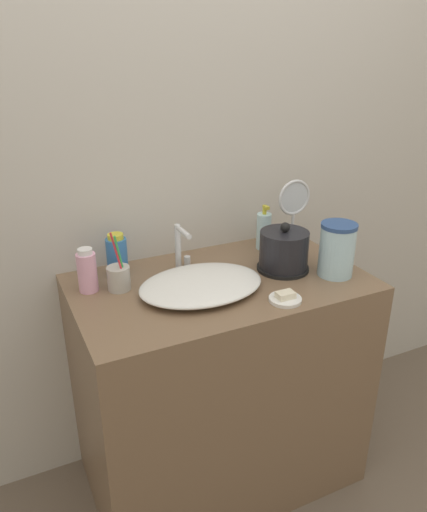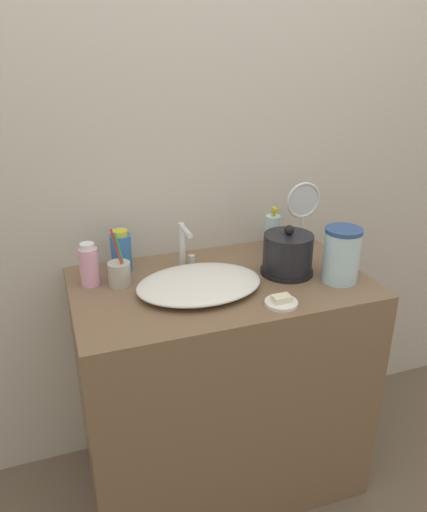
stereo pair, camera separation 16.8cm
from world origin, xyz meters
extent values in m
cube|color=beige|center=(0.00, 0.62, 1.30)|extent=(6.00, 0.04, 2.60)
cube|color=brown|center=(0.00, 0.30, 0.44)|extent=(1.02, 0.60, 0.88)
ellipsoid|color=white|center=(-0.09, 0.26, 0.90)|extent=(0.42, 0.31, 0.05)
cylinder|color=silver|center=(-0.09, 0.46, 0.96)|extent=(0.02, 0.02, 0.17)
cylinder|color=silver|center=(-0.09, 0.41, 1.04)|extent=(0.02, 0.11, 0.02)
cylinder|color=silver|center=(-0.06, 0.46, 0.90)|extent=(0.02, 0.02, 0.04)
cylinder|color=black|center=(0.25, 0.29, 0.88)|extent=(0.19, 0.19, 0.01)
cylinder|color=black|center=(0.25, 0.29, 0.95)|extent=(0.18, 0.18, 0.15)
sphere|color=black|center=(0.25, 0.29, 1.04)|extent=(0.04, 0.04, 0.04)
cylinder|color=#B7B2A8|center=(-0.33, 0.39, 0.92)|extent=(0.08, 0.08, 0.08)
cylinder|color=green|center=(-0.33, 0.38, 1.00)|extent=(0.04, 0.03, 0.17)
cylinder|color=#E5333F|center=(-0.34, 0.38, 1.00)|extent=(0.04, 0.01, 0.18)
cylinder|color=silver|center=(0.29, 0.49, 0.95)|extent=(0.06, 0.06, 0.15)
cylinder|color=gold|center=(0.29, 0.49, 1.04)|extent=(0.02, 0.02, 0.02)
cube|color=gold|center=(0.29, 0.48, 1.05)|extent=(0.01, 0.03, 0.01)
cylinder|color=#3370B7|center=(-0.31, 0.50, 0.95)|extent=(0.07, 0.07, 0.14)
cylinder|color=gold|center=(-0.31, 0.50, 1.02)|extent=(0.06, 0.06, 0.02)
cylinder|color=#EAA8C6|center=(-0.43, 0.43, 0.95)|extent=(0.06, 0.06, 0.13)
cylinder|color=white|center=(-0.43, 0.43, 1.02)|extent=(0.05, 0.05, 0.02)
cylinder|color=white|center=(0.12, 0.08, 0.88)|extent=(0.11, 0.11, 0.01)
cube|color=#EFE5C6|center=(0.12, 0.08, 0.90)|extent=(0.06, 0.04, 0.02)
cylinder|color=silver|center=(0.37, 0.42, 0.88)|extent=(0.10, 0.10, 0.01)
cylinder|color=silver|center=(0.37, 0.42, 0.96)|extent=(0.01, 0.01, 0.15)
torus|color=silver|center=(0.37, 0.42, 1.10)|extent=(0.14, 0.01, 0.14)
cylinder|color=silver|center=(0.37, 0.42, 1.10)|extent=(0.12, 0.00, 0.12)
cylinder|color=#B2DBEA|center=(0.39, 0.17, 0.97)|extent=(0.12, 0.12, 0.18)
cylinder|color=#2D4C84|center=(0.39, 0.17, 1.06)|extent=(0.13, 0.13, 0.01)
camera|label=1|loc=(-0.69, -1.09, 1.65)|focal=35.00mm
camera|label=2|loc=(-0.54, -1.16, 1.65)|focal=35.00mm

